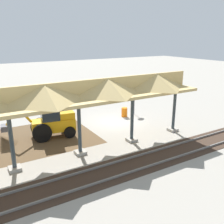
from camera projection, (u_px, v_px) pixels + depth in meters
name	position (u px, v px, depth m)	size (l,w,h in m)	color
ground_plane	(116.00, 122.00, 22.86)	(120.00, 120.00, 0.00)	gray
dirt_work_zone	(26.00, 140.00, 18.73)	(10.08, 7.00, 0.01)	brown
platform_canopy	(45.00, 96.00, 14.36)	(21.93, 3.20, 4.90)	#9E998E
rail_tracks	(174.00, 152.00, 16.76)	(60.00, 2.58, 0.15)	slate
stop_sign	(134.00, 98.00, 24.60)	(0.75, 0.15, 2.26)	gray
backhoe	(51.00, 122.00, 18.99)	(5.39, 2.12, 2.82)	orange
traffic_barrel	(124.00, 112.00, 24.17)	(0.56, 0.56, 0.90)	orange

